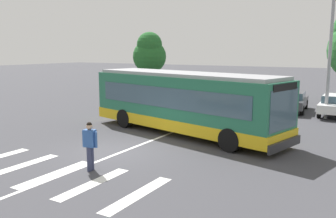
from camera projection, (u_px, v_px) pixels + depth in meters
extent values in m
plane|color=#3D3D42|center=(118.00, 151.00, 15.10)|extent=(160.00, 160.00, 0.00)
cylinder|color=black|center=(260.00, 131.00, 16.54)|extent=(1.04, 0.53, 1.00)
cylinder|color=black|center=(230.00, 140.00, 14.89)|extent=(1.04, 0.53, 1.00)
cylinder|color=black|center=(156.00, 113.00, 21.27)|extent=(1.04, 0.53, 1.00)
cylinder|color=black|center=(125.00, 118.00, 19.61)|extent=(1.04, 0.53, 1.00)
cube|color=#236B4C|center=(183.00, 101.00, 18.05)|extent=(10.98, 5.02, 2.55)
cube|color=gold|center=(183.00, 121.00, 18.21)|extent=(11.09, 5.08, 0.55)
cube|color=#3D5666|center=(183.00, 95.00, 18.00)|extent=(9.75, 4.77, 0.96)
cube|color=#3D5666|center=(284.00, 110.00, 14.32)|extent=(0.57, 2.19, 1.63)
cube|color=black|center=(285.00, 87.00, 14.18)|extent=(0.52, 1.90, 0.28)
cube|color=#99999E|center=(184.00, 74.00, 17.83)|extent=(10.52, 4.72, 0.16)
cube|color=#28282B|center=(285.00, 144.00, 14.47)|extent=(0.73, 2.50, 0.36)
cylinder|color=#333856|center=(92.00, 158.00, 12.68)|extent=(0.16, 0.16, 0.85)
cylinder|color=#333856|center=(89.00, 159.00, 12.53)|extent=(0.16, 0.16, 0.85)
cube|color=#2D569E|center=(90.00, 138.00, 12.49)|extent=(0.44, 0.32, 0.60)
cylinder|color=#2D569E|center=(84.00, 139.00, 12.58)|extent=(0.10, 0.10, 0.55)
cylinder|color=#2D569E|center=(96.00, 140.00, 12.41)|extent=(0.10, 0.10, 0.55)
sphere|color=tan|center=(89.00, 127.00, 12.42)|extent=(0.22, 0.22, 0.22)
sphere|color=black|center=(89.00, 125.00, 12.41)|extent=(0.19, 0.19, 0.19)
cylinder|color=black|center=(159.00, 95.00, 31.58)|extent=(0.21, 0.64, 0.64)
cylinder|color=black|center=(176.00, 96.00, 30.76)|extent=(0.21, 0.64, 0.64)
cylinder|color=black|center=(141.00, 98.00, 29.19)|extent=(0.21, 0.64, 0.64)
cylinder|color=black|center=(159.00, 100.00, 28.37)|extent=(0.21, 0.64, 0.64)
cube|color=black|center=(159.00, 93.00, 29.93)|extent=(1.89, 4.53, 0.52)
cube|color=#3D5666|center=(158.00, 87.00, 29.77)|extent=(1.64, 2.19, 0.44)
cube|color=black|center=(158.00, 85.00, 29.74)|extent=(1.56, 2.00, 0.09)
cylinder|color=black|center=(186.00, 96.00, 30.28)|extent=(0.24, 0.65, 0.64)
cylinder|color=black|center=(204.00, 98.00, 29.53)|extent=(0.24, 0.65, 0.64)
cylinder|color=black|center=(171.00, 101.00, 27.82)|extent=(0.24, 0.65, 0.64)
cylinder|color=black|center=(191.00, 102.00, 27.07)|extent=(0.24, 0.65, 0.64)
cube|color=#AD1E1E|center=(188.00, 95.00, 28.62)|extent=(2.12, 4.61, 0.52)
cube|color=#3D5666|center=(188.00, 89.00, 28.47)|extent=(1.74, 2.26, 0.44)
cube|color=#AD1E1E|center=(188.00, 87.00, 28.44)|extent=(1.66, 2.08, 0.09)
cylinder|color=black|center=(212.00, 99.00, 28.71)|extent=(0.27, 0.66, 0.64)
cylinder|color=black|center=(233.00, 100.00, 28.03)|extent=(0.27, 0.66, 0.64)
cylinder|color=black|center=(200.00, 104.00, 26.20)|extent=(0.27, 0.66, 0.64)
cylinder|color=black|center=(223.00, 105.00, 25.52)|extent=(0.27, 0.66, 0.64)
cube|color=#234293|center=(217.00, 98.00, 27.07)|extent=(2.30, 4.67, 0.52)
cube|color=#3D5666|center=(217.00, 91.00, 26.91)|extent=(1.83, 2.32, 0.44)
cube|color=#234293|center=(217.00, 89.00, 26.88)|extent=(1.74, 2.14, 0.09)
cylinder|color=black|center=(249.00, 101.00, 27.77)|extent=(0.27, 0.66, 0.64)
cylinder|color=black|center=(272.00, 102.00, 27.09)|extent=(0.27, 0.66, 0.64)
cylinder|color=black|center=(241.00, 106.00, 25.27)|extent=(0.27, 0.66, 0.64)
cylinder|color=black|center=(265.00, 107.00, 24.58)|extent=(0.27, 0.66, 0.64)
cube|color=#B7BABF|center=(257.00, 99.00, 26.13)|extent=(2.30, 4.67, 0.52)
cube|color=#3D5666|center=(257.00, 93.00, 25.97)|extent=(1.83, 2.32, 0.44)
cube|color=#B7BABF|center=(257.00, 90.00, 25.94)|extent=(1.73, 2.13, 0.09)
cylinder|color=black|center=(282.00, 103.00, 26.51)|extent=(0.26, 0.66, 0.64)
cylinder|color=black|center=(306.00, 105.00, 25.80)|extent=(0.26, 0.66, 0.64)
cylinder|color=black|center=(275.00, 109.00, 24.02)|extent=(0.26, 0.66, 0.64)
cylinder|color=black|center=(302.00, 110.00, 23.31)|extent=(0.26, 0.66, 0.64)
cube|color=#38383D|center=(292.00, 102.00, 24.86)|extent=(2.23, 4.65, 0.52)
cube|color=#3D5666|center=(292.00, 95.00, 24.70)|extent=(1.80, 2.30, 0.44)
cube|color=#38383D|center=(292.00, 92.00, 24.67)|extent=(1.71, 2.11, 0.09)
cylinder|color=black|center=(325.00, 107.00, 24.77)|extent=(0.21, 0.64, 0.64)
cylinder|color=black|center=(319.00, 113.00, 22.37)|extent=(0.21, 0.64, 0.64)
cube|color=white|center=(336.00, 106.00, 23.11)|extent=(1.92, 4.54, 0.52)
cylinder|color=#939399|center=(331.00, 34.00, 21.38)|extent=(0.20, 0.20, 10.17)
cylinder|color=brown|center=(150.00, 81.00, 35.37)|extent=(0.36, 0.36, 2.40)
sphere|color=#236028|center=(149.00, 57.00, 35.00)|extent=(3.21, 3.21, 3.21)
sphere|color=#236028|center=(149.00, 45.00, 34.54)|extent=(2.41, 2.41, 2.41)
cube|color=silver|center=(21.00, 166.00, 13.17)|extent=(0.45, 3.13, 0.01)
cube|color=silver|center=(55.00, 174.00, 12.30)|extent=(0.45, 3.13, 0.01)
cube|color=silver|center=(93.00, 183.00, 11.43)|extent=(0.45, 3.13, 0.01)
cube|color=silver|center=(138.00, 194.00, 10.56)|extent=(0.45, 3.13, 0.01)
cube|color=silver|center=(149.00, 141.00, 16.68)|extent=(0.16, 24.00, 0.01)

